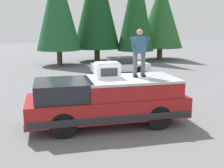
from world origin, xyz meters
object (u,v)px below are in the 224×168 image
person_on_truck_bed (139,52)px  parked_car_white (120,66)px  pickup_truck (107,101)px  compressor_unit (107,70)px

person_on_truck_bed → parked_car_white: person_on_truck_bed is taller
pickup_truck → person_on_truck_bed: 2.07m
compressor_unit → parked_car_white: size_ratio=0.20×
compressor_unit → person_on_truck_bed: person_on_truck_bed is taller
compressor_unit → parked_car_white: 10.36m
person_on_truck_bed → pickup_truck: bearing=96.8°
compressor_unit → person_on_truck_bed: bearing=-90.1°
person_on_truck_bed → compressor_unit: bearing=89.9°
compressor_unit → person_on_truck_bed: (-0.00, -1.17, 0.62)m
pickup_truck → parked_car_white: (9.93, -3.17, -0.29)m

